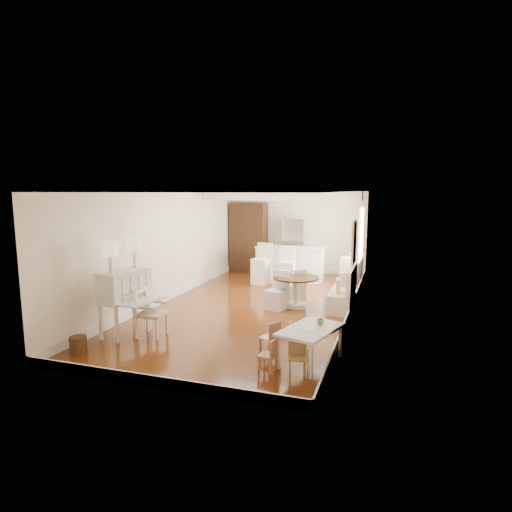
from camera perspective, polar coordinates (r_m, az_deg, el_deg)
The scene contains 20 objects.
room at distance 10.20m, azimuth 0.60°, elevation 4.59°, with size 9.00×9.04×2.82m.
secretary_bureau at distance 8.50m, azimuth -17.07°, elevation -5.94°, with size 0.98×1.00×1.25m, color white.
gustavian_armchair at distance 8.29m, azimuth -13.75°, elevation -7.39°, with size 0.52×0.52×0.91m, color white.
wicker_basket at distance 7.98m, azimuth -22.62°, elevation -10.85°, with size 0.28×0.28×0.28m, color #523519.
kids_table at distance 6.99m, azimuth 7.23°, elevation -11.74°, with size 0.69×1.14×0.57m, color white.
kids_chair_a at distance 6.65m, azimuth 1.54°, elevation -13.01°, with size 0.25×0.25×0.52m, color #AB774E.
kids_chair_b at distance 7.30m, azimuth 1.84°, elevation -10.75°, with size 0.28×0.28×0.58m, color #AF794F.
kids_chair_c at distance 6.53m, azimuth 5.55°, elevation -13.25°, with size 0.27×0.27×0.57m, color tan.
banquette at distance 10.19m, azimuth 11.44°, elevation -4.08°, with size 0.52×1.60×0.98m, color silver.
dining_table at distance 10.08m, azimuth 5.35°, elevation -4.81°, with size 1.07×1.07×0.73m, color #402714.
slip_chair_near at distance 9.89m, azimuth 2.80°, elevation -4.57°, with size 0.42×0.44×0.89m, color white.
slip_chair_far at distance 10.55m, azimuth 5.18°, elevation -3.89°, with size 0.40×0.42×0.84m, color white.
breakfast_counter at distance 13.03m, azimuth 4.53°, elevation -1.02°, with size 2.05×0.65×1.03m, color white.
bar_stool_left at distance 12.49m, azimuth 0.75°, elevation -1.06°, with size 0.47×0.47×1.19m, color white.
bar_stool_right at distance 12.19m, azimuth 4.08°, elevation -1.45°, with size 0.45×0.45×1.13m, color white.
pantry_cabinet at distance 14.44m, azimuth -1.00°, elevation 2.52°, with size 1.20×0.60×2.30m, color #381E11.
fridge at distance 13.94m, azimuth 6.36°, elevation 1.20°, with size 0.75×0.65×1.80m, color silver.
sideboard at distance 12.92m, azimuth 12.60°, elevation -1.79°, with size 0.38×0.84×0.81m, color silver.
pencil_cup at distance 7.08m, azimuth 8.57°, elevation -8.68°, with size 0.11×0.11×0.09m, color #67A963.
branch_vase at distance 12.85m, azimuth 12.65°, elevation 0.35°, with size 0.16×0.16×0.17m, color silver.
Camera 1 is at (3.10, -9.38, 2.73)m, focal length 30.00 mm.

